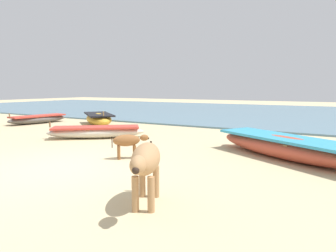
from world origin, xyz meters
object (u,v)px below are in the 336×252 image
(fishing_boat_0, at_px, (38,119))
(fishing_boat_1, at_px, (286,147))
(fishing_boat_4, at_px, (96,132))
(fishing_boat_6, at_px, (99,119))
(cow_adult_tan, at_px, (146,162))
(calf_near_brown, at_px, (128,141))

(fishing_boat_0, distance_m, fishing_boat_1, 12.63)
(fishing_boat_4, distance_m, fishing_boat_6, 4.15)
(fishing_boat_0, height_order, fishing_boat_1, fishing_boat_1)
(fishing_boat_1, xyz_separation_m, fishing_boat_4, (-6.58, -0.06, -0.07))
(cow_adult_tan, bearing_deg, fishing_boat_0, -145.24)
(fishing_boat_1, bearing_deg, cow_adult_tan, -77.71)
(fishing_boat_6, bearing_deg, fishing_boat_4, -10.05)
(cow_adult_tan, bearing_deg, calf_near_brown, -163.01)
(fishing_boat_4, xyz_separation_m, fishing_boat_6, (-2.75, 3.11, 0.07))
(fishing_boat_4, height_order, cow_adult_tan, cow_adult_tan)
(cow_adult_tan, bearing_deg, fishing_boat_1, 137.25)
(fishing_boat_0, distance_m, calf_near_brown, 9.77)
(fishing_boat_0, bearing_deg, fishing_boat_6, 117.60)
(fishing_boat_0, xyz_separation_m, calf_near_brown, (8.92, -3.98, 0.22))
(fishing_boat_1, bearing_deg, fishing_boat_4, -149.91)
(fishing_boat_0, xyz_separation_m, fishing_boat_6, (3.15, 1.15, 0.07))
(fishing_boat_1, relative_size, fishing_boat_6, 1.40)
(fishing_boat_1, bearing_deg, fishing_boat_0, -159.04)
(cow_adult_tan, distance_m, calf_near_brown, 3.23)
(fishing_boat_0, height_order, fishing_boat_6, fishing_boat_6)
(fishing_boat_6, height_order, cow_adult_tan, cow_adult_tan)
(calf_near_brown, bearing_deg, fishing_boat_1, -13.78)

